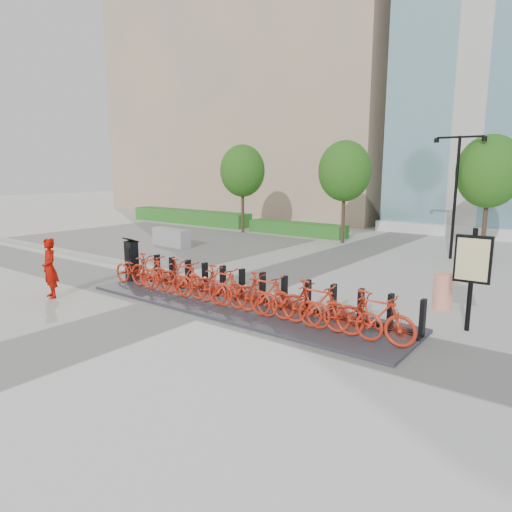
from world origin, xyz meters
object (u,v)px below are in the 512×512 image
Objects in this scene: bike_0 at (135,270)px; worker_red at (50,268)px; construction_barrel at (443,291)px; jersey_barrier at (171,238)px; map_sign at (472,264)px; kiosk at (132,260)px.

bike_0 is 2.45m from worker_red.
jersey_barrier is at bearing 169.50° from construction_barrel.
kiosk is at bearing -173.80° from map_sign.
kiosk reaches higher than construction_barrel.
map_sign is at bearing 34.82° from worker_red.
bike_0 is at bearing 76.35° from worker_red.
bike_0 reaches higher than construction_barrel.
kiosk is at bearing 59.26° from bike_0.
worker_red is 9.18m from jersey_barrier.
kiosk is at bearing 93.66° from worker_red.
construction_barrel reaches higher than jersey_barrier.
jersey_barrier is (-13.36, 2.48, -0.04)m from construction_barrel.
jersey_barrier is at bearing 160.85° from map_sign.
worker_red is at bearing -148.33° from construction_barrel.
worker_red is 0.78× the size of jersey_barrier.
construction_barrel is at bearing 43.55° from worker_red.
worker_red is at bearing -160.99° from map_sign.
kiosk is 2.62m from worker_red.
construction_barrel is at bearing -66.68° from bike_0.
construction_barrel is at bearing 119.80° from map_sign.
bike_0 is at bearing -156.68° from construction_barrel.
kiosk is (-0.67, 0.40, 0.19)m from bike_0.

